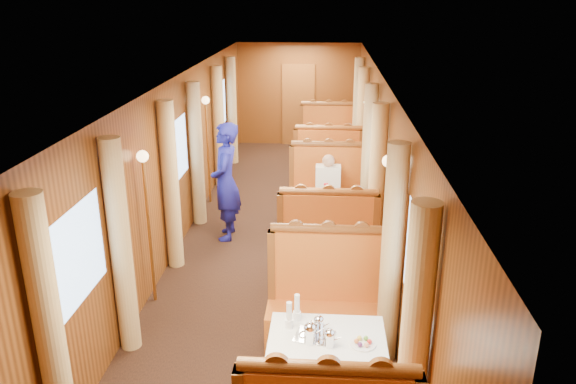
# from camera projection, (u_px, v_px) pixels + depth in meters

# --- Properties ---
(floor) EXTENTS (3.00, 12.00, 0.01)m
(floor) POSITION_uv_depth(u_px,v_px,m) (278.00, 244.00, 8.63)
(floor) COLOR black
(floor) RESTS_ON ground
(ceiling) EXTENTS (3.00, 12.00, 0.01)m
(ceiling) POSITION_uv_depth(u_px,v_px,m) (277.00, 80.00, 7.78)
(ceiling) COLOR silver
(ceiling) RESTS_ON wall_left
(wall_far) EXTENTS (3.00, 0.01, 2.50)m
(wall_far) POSITION_uv_depth(u_px,v_px,m) (298.00, 95.00, 13.83)
(wall_far) COLOR brown
(wall_far) RESTS_ON floor
(wall_left) EXTENTS (0.01, 12.00, 2.50)m
(wall_left) POSITION_uv_depth(u_px,v_px,m) (177.00, 164.00, 8.30)
(wall_left) COLOR brown
(wall_left) RESTS_ON floor
(wall_right) EXTENTS (0.01, 12.00, 2.50)m
(wall_right) POSITION_uv_depth(u_px,v_px,m) (381.00, 168.00, 8.11)
(wall_right) COLOR brown
(wall_right) RESTS_ON floor
(doorway_far) EXTENTS (0.80, 0.04, 2.00)m
(doorway_far) POSITION_uv_depth(u_px,v_px,m) (298.00, 105.00, 13.89)
(doorway_far) COLOR brown
(doorway_far) RESTS_ON floor
(table_near) EXTENTS (1.05, 0.72, 0.75)m
(table_near) POSITION_uv_depth(u_px,v_px,m) (326.00, 371.00, 5.17)
(table_near) COLOR white
(table_near) RESTS_ON floor
(banquette_near_aft) EXTENTS (1.30, 0.55, 1.34)m
(banquette_near_aft) POSITION_uv_depth(u_px,v_px,m) (327.00, 308.00, 6.10)
(banquette_near_aft) COLOR #B13813
(banquette_near_aft) RESTS_ON floor
(table_mid) EXTENTS (1.05, 0.72, 0.75)m
(table_mid) POSITION_uv_depth(u_px,v_px,m) (327.00, 223.00, 8.45)
(table_mid) COLOR white
(table_mid) RESTS_ON floor
(banquette_mid_fwd) EXTENTS (1.30, 0.55, 1.34)m
(banquette_mid_fwd) POSITION_uv_depth(u_px,v_px,m) (327.00, 249.00, 7.48)
(banquette_mid_fwd) COLOR #B13813
(banquette_mid_fwd) RESTS_ON floor
(banquette_mid_aft) EXTENTS (1.30, 0.55, 1.34)m
(banquette_mid_aft) POSITION_uv_depth(u_px,v_px,m) (327.00, 197.00, 9.39)
(banquette_mid_aft) COLOR #B13813
(banquette_mid_aft) RESTS_ON floor
(table_far) EXTENTS (1.05, 0.72, 0.75)m
(table_far) POSITION_uv_depth(u_px,v_px,m) (328.00, 158.00, 11.74)
(table_far) COLOR white
(table_far) RESTS_ON floor
(banquette_far_fwd) EXTENTS (1.30, 0.55, 1.34)m
(banquette_far_fwd) POSITION_uv_depth(u_px,v_px,m) (328.00, 170.00, 10.77)
(banquette_far_fwd) COLOR #B13813
(banquette_far_fwd) RESTS_ON floor
(banquette_far_aft) EXTENTS (1.30, 0.55, 1.34)m
(banquette_far_aft) POSITION_uv_depth(u_px,v_px,m) (328.00, 143.00, 12.67)
(banquette_far_aft) COLOR #B13813
(banquette_far_aft) RESTS_ON floor
(tea_tray) EXTENTS (0.39, 0.33, 0.01)m
(tea_tray) POSITION_uv_depth(u_px,v_px,m) (314.00, 337.00, 5.02)
(tea_tray) COLOR silver
(tea_tray) RESTS_ON table_near
(teapot_left) EXTENTS (0.22, 0.20, 0.15)m
(teapot_left) POSITION_uv_depth(u_px,v_px,m) (310.00, 335.00, 4.92)
(teapot_left) COLOR silver
(teapot_left) RESTS_ON tea_tray
(teapot_right) EXTENTS (0.17, 0.14, 0.13)m
(teapot_right) POSITION_uv_depth(u_px,v_px,m) (329.00, 340.00, 4.87)
(teapot_right) COLOR silver
(teapot_right) RESTS_ON tea_tray
(teapot_back) EXTENTS (0.17, 0.14, 0.13)m
(teapot_back) POSITION_uv_depth(u_px,v_px,m) (319.00, 326.00, 5.08)
(teapot_back) COLOR silver
(teapot_back) RESTS_ON tea_tray
(fruit_plate) EXTENTS (0.23, 0.23, 0.05)m
(fruit_plate) POSITION_uv_depth(u_px,v_px,m) (363.00, 343.00, 4.90)
(fruit_plate) COLOR white
(fruit_plate) RESTS_ON table_near
(cup_inboard) EXTENTS (0.08, 0.08, 0.26)m
(cup_inboard) POSITION_uv_depth(u_px,v_px,m) (289.00, 318.00, 5.13)
(cup_inboard) COLOR white
(cup_inboard) RESTS_ON table_near
(cup_outboard) EXTENTS (0.08, 0.08, 0.26)m
(cup_outboard) POSITION_uv_depth(u_px,v_px,m) (297.00, 310.00, 5.25)
(cup_outboard) COLOR white
(cup_outboard) RESTS_ON table_near
(rose_vase_mid) EXTENTS (0.06, 0.06, 0.36)m
(rose_vase_mid) POSITION_uv_depth(u_px,v_px,m) (326.00, 188.00, 8.29)
(rose_vase_mid) COLOR silver
(rose_vase_mid) RESTS_ON table_mid
(rose_vase_far) EXTENTS (0.06, 0.06, 0.36)m
(rose_vase_far) POSITION_uv_depth(u_px,v_px,m) (328.00, 132.00, 11.54)
(rose_vase_far) COLOR silver
(rose_vase_far) RESTS_ON table_far
(window_left_near) EXTENTS (0.01, 1.20, 0.90)m
(window_left_near) POSITION_uv_depth(u_px,v_px,m) (75.00, 258.00, 4.95)
(window_left_near) COLOR #87ADDD
(window_left_near) RESTS_ON wall_left
(curtain_left_near_a) EXTENTS (0.22, 0.22, 2.35)m
(curtain_left_near_a) POSITION_uv_depth(u_px,v_px,m) (50.00, 336.00, 4.30)
(curtain_left_near_a) COLOR tan
(curtain_left_near_a) RESTS_ON floor
(curtain_left_near_b) EXTENTS (0.22, 0.22, 2.35)m
(curtain_left_near_b) POSITION_uv_depth(u_px,v_px,m) (121.00, 248.00, 5.76)
(curtain_left_near_b) COLOR tan
(curtain_left_near_b) RESTS_ON floor
(window_right_near) EXTENTS (0.01, 1.20, 0.90)m
(window_right_near) POSITION_uv_depth(u_px,v_px,m) (416.00, 269.00, 4.75)
(window_right_near) COLOR #87ADDD
(window_right_near) RESTS_ON wall_right
(curtain_right_near_a) EXTENTS (0.22, 0.22, 2.35)m
(curtain_right_near_a) POSITION_uv_depth(u_px,v_px,m) (414.00, 351.00, 4.12)
(curtain_right_near_a) COLOR tan
(curtain_right_near_a) RESTS_ON floor
(curtain_right_near_b) EXTENTS (0.22, 0.22, 2.35)m
(curtain_right_near_b) POSITION_uv_depth(u_px,v_px,m) (392.00, 257.00, 5.59)
(curtain_right_near_b) COLOR tan
(curtain_right_near_b) RESTS_ON floor
(window_left_mid) EXTENTS (0.01, 1.20, 0.90)m
(window_left_mid) POSITION_uv_depth(u_px,v_px,m) (177.00, 151.00, 8.23)
(window_left_mid) COLOR #87ADDD
(window_left_mid) RESTS_ON wall_left
(curtain_left_mid_a) EXTENTS (0.22, 0.22, 2.35)m
(curtain_left_mid_a) POSITION_uv_depth(u_px,v_px,m) (171.00, 187.00, 7.59)
(curtain_left_mid_a) COLOR tan
(curtain_left_mid_a) RESTS_ON floor
(curtain_left_mid_b) EXTENTS (0.22, 0.22, 2.35)m
(curtain_left_mid_b) POSITION_uv_depth(u_px,v_px,m) (196.00, 155.00, 9.05)
(curtain_left_mid_b) COLOR tan
(curtain_left_mid_b) RESTS_ON floor
(window_right_mid) EXTENTS (0.01, 1.20, 0.90)m
(window_right_mid) POSITION_uv_depth(u_px,v_px,m) (380.00, 155.00, 8.04)
(window_right_mid) COLOR #87ADDD
(window_right_mid) RESTS_ON wall_right
(curtain_right_mid_a) EXTENTS (0.22, 0.22, 2.35)m
(curtain_right_mid_a) POSITION_uv_depth(u_px,v_px,m) (376.00, 191.00, 7.41)
(curtain_right_mid_a) COLOR tan
(curtain_right_mid_a) RESTS_ON floor
(curtain_right_mid_b) EXTENTS (0.22, 0.22, 2.35)m
(curtain_right_mid_b) POSITION_uv_depth(u_px,v_px,m) (368.00, 158.00, 8.87)
(curtain_right_mid_b) COLOR tan
(curtain_right_mid_b) RESTS_ON floor
(window_left_far) EXTENTS (0.01, 1.20, 0.90)m
(window_left_far) POSITION_uv_depth(u_px,v_px,m) (220.00, 105.00, 11.52)
(window_left_far) COLOR #87ADDD
(window_left_far) RESTS_ON wall_left
(curtain_left_far_a) EXTENTS (0.22, 0.22, 2.35)m
(curtain_left_far_a) POSITION_uv_depth(u_px,v_px,m) (219.00, 127.00, 10.87)
(curtain_left_far_a) COLOR tan
(curtain_left_far_a) RESTS_ON floor
(curtain_left_far_b) EXTENTS (0.22, 0.22, 2.35)m
(curtain_left_far_b) POSITION_uv_depth(u_px,v_px,m) (232.00, 111.00, 12.33)
(curtain_left_far_b) COLOR tan
(curtain_left_far_b) RESTS_ON floor
(window_right_far) EXTENTS (0.01, 1.20, 0.90)m
(window_right_far) POSITION_uv_depth(u_px,v_px,m) (365.00, 107.00, 11.32)
(window_right_far) COLOR #87ADDD
(window_right_far) RESTS_ON wall_right
(curtain_right_far_a) EXTENTS (0.22, 0.22, 2.35)m
(curtain_right_far_a) POSITION_uv_depth(u_px,v_px,m) (362.00, 130.00, 10.69)
(curtain_right_far_a) COLOR tan
(curtain_right_far_a) RESTS_ON floor
(curtain_right_far_b) EXTENTS (0.22, 0.22, 2.35)m
(curtain_right_far_b) POSITION_uv_depth(u_px,v_px,m) (358.00, 113.00, 12.16)
(curtain_right_far_b) COLOR tan
(curtain_right_far_b) RESTS_ON floor
(sconce_left_fore) EXTENTS (0.14, 0.14, 1.95)m
(sconce_left_fore) POSITION_uv_depth(u_px,v_px,m) (146.00, 197.00, 6.61)
(sconce_left_fore) COLOR #BF8C3F
(sconce_left_fore) RESTS_ON floor
(sconce_right_fore) EXTENTS (0.14, 0.14, 1.95)m
(sconce_right_fore) POSITION_uv_depth(u_px,v_px,m) (386.00, 203.00, 6.42)
(sconce_right_fore) COLOR #BF8C3F
(sconce_right_fore) RESTS_ON floor
(sconce_left_aft) EXTENTS (0.14, 0.14, 1.95)m
(sconce_left_aft) POSITION_uv_depth(u_px,v_px,m) (207.00, 128.00, 9.89)
(sconce_left_aft) COLOR #BF8C3F
(sconce_left_aft) RESTS_ON floor
(sconce_right_aft) EXTENTS (0.14, 0.14, 1.95)m
(sconce_right_aft) POSITION_uv_depth(u_px,v_px,m) (366.00, 131.00, 9.71)
(sconce_right_aft) COLOR #BF8C3F
(sconce_right_aft) RESTS_ON floor
(steward) EXTENTS (0.49, 0.70, 1.84)m
(steward) POSITION_uv_depth(u_px,v_px,m) (226.00, 182.00, 8.57)
(steward) COLOR navy
(steward) RESTS_ON floor
(passenger) EXTENTS (0.40, 0.44, 0.76)m
(passenger) POSITION_uv_depth(u_px,v_px,m) (328.00, 183.00, 9.05)
(passenger) COLOR beige
(passenger) RESTS_ON banquette_mid_aft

